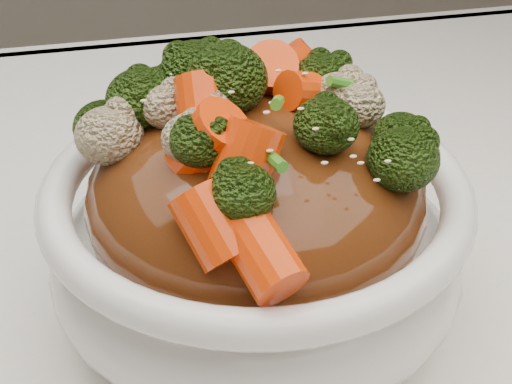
{
  "coord_description": "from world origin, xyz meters",
  "views": [
    {
      "loc": [
        -0.08,
        -0.3,
        1.04
      ],
      "look_at": [
        -0.01,
        0.02,
        0.82
      ],
      "focal_mm": 55.0,
      "sensor_mm": 36.0,
      "label": 1
    }
  ],
  "objects": [
    {
      "name": "sesame_seeds",
      "position": [
        -0.01,
        0.02,
        0.88
      ],
      "size": [
        0.2,
        0.2,
        0.01
      ],
      "primitive_type": null,
      "rotation": [
        0.0,
        0.0,
        -0.43
      ],
      "color": "beige",
      "rests_on": "sauce_base"
    },
    {
      "name": "broccoli",
      "position": [
        -0.01,
        0.02,
        0.88
      ],
      "size": [
        0.23,
        0.23,
        0.04
      ],
      "primitive_type": null,
      "rotation": [
        0.0,
        0.0,
        -0.43
      ],
      "color": "black",
      "rests_on": "sauce_base"
    },
    {
      "name": "sauce_base",
      "position": [
        -0.01,
        0.02,
        0.82
      ],
      "size": [
        0.23,
        0.23,
        0.09
      ],
      "primitive_type": "ellipsoid",
      "rotation": [
        0.0,
        0.0,
        -0.43
      ],
      "color": "#4D230D",
      "rests_on": "bowl"
    },
    {
      "name": "bowl",
      "position": [
        -0.01,
        0.02,
        0.79
      ],
      "size": [
        0.29,
        0.29,
        0.08
      ],
      "primitive_type": null,
      "rotation": [
        0.0,
        0.0,
        -0.43
      ],
      "color": "white",
      "rests_on": "tablecloth"
    },
    {
      "name": "cauliflower",
      "position": [
        -0.01,
        0.02,
        0.88
      ],
      "size": [
        0.23,
        0.23,
        0.04
      ],
      "primitive_type": null,
      "rotation": [
        0.0,
        0.0,
        -0.43
      ],
      "color": "tan",
      "rests_on": "sauce_base"
    },
    {
      "name": "carrots",
      "position": [
        -0.01,
        0.02,
        0.88
      ],
      "size": [
        0.23,
        0.23,
        0.05
      ],
      "primitive_type": null,
      "rotation": [
        0.0,
        0.0,
        -0.43
      ],
      "color": "#ED3F07",
      "rests_on": "sauce_base"
    },
    {
      "name": "scallions",
      "position": [
        -0.01,
        0.02,
        0.88
      ],
      "size": [
        0.17,
        0.17,
        0.02
      ],
      "primitive_type": null,
      "rotation": [
        0.0,
        0.0,
        -0.43
      ],
      "color": "#36831E",
      "rests_on": "sauce_base"
    },
    {
      "name": "tablecloth",
      "position": [
        0.0,
        0.0,
        0.73
      ],
      "size": [
        1.2,
        0.8,
        0.04
      ],
      "primitive_type": "cube",
      "color": "white",
      "rests_on": "dining_table"
    }
  ]
}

